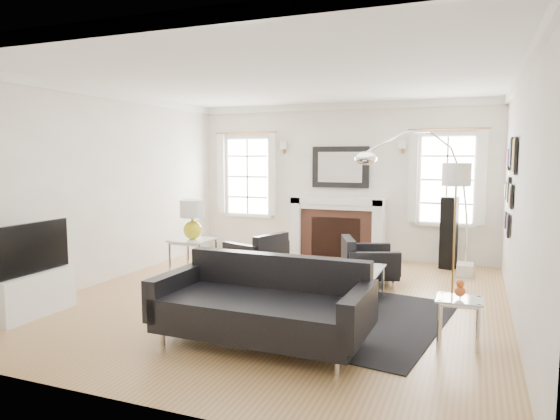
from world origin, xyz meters
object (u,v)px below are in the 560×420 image
at_px(coffee_table, 342,271).
at_px(armchair_left, 259,255).
at_px(fireplace, 337,229).
at_px(arc_floor_lamp, 418,198).
at_px(gourd_lamp, 192,217).
at_px(sofa, 264,306).
at_px(armchair_right, 366,262).

bearing_deg(coffee_table, armchair_left, 147.18).
xyz_separation_m(fireplace, arc_floor_lamp, (1.53, -1.18, 0.70)).
bearing_deg(gourd_lamp, sofa, -44.09).
bearing_deg(armchair_right, sofa, -99.77).
height_order(armchair_left, gourd_lamp, gourd_lamp).
bearing_deg(arc_floor_lamp, fireplace, 142.39).
relative_size(armchair_right, arc_floor_lamp, 0.45).
height_order(fireplace, armchair_right, fireplace).
bearing_deg(sofa, arc_floor_lamp, 70.13).
xyz_separation_m(armchair_right, gourd_lamp, (-2.42, -0.80, 0.65)).
bearing_deg(fireplace, gourd_lamp, -123.02).
bearing_deg(armchair_left, fireplace, 62.98).
distance_m(sofa, coffee_table, 1.68).
distance_m(armchair_right, gourd_lamp, 2.63).
bearing_deg(gourd_lamp, coffee_table, -6.46).
bearing_deg(sofa, armchair_left, 114.82).
relative_size(sofa, coffee_table, 2.18).
height_order(coffee_table, gourd_lamp, gourd_lamp).
height_order(sofa, arc_floor_lamp, arc_floor_lamp).
height_order(sofa, gourd_lamp, gourd_lamp).
bearing_deg(armchair_right, fireplace, 118.34).
relative_size(gourd_lamp, arc_floor_lamp, 0.25).
xyz_separation_m(gourd_lamp, arc_floor_lamp, (3.09, 1.22, 0.28)).
bearing_deg(coffee_table, sofa, -102.60).
distance_m(fireplace, coffee_table, 2.77).
height_order(armchair_left, coffee_table, armchair_left).
height_order(fireplace, armchair_left, fireplace).
height_order(coffee_table, arc_floor_lamp, arc_floor_lamp).
bearing_deg(coffee_table, fireplace, 106.07).
bearing_deg(arc_floor_lamp, sofa, -109.87).
relative_size(armchair_left, gourd_lamp, 1.71).
bearing_deg(fireplace, arc_floor_lamp, -37.61).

